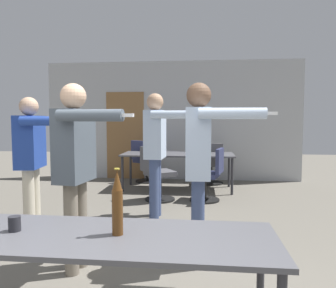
{
  "coord_description": "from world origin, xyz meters",
  "views": [
    {
      "loc": [
        0.72,
        -1.5,
        1.42
      ],
      "look_at": [
        0.29,
        2.64,
        1.1
      ],
      "focal_mm": 35.0,
      "sensor_mm": 36.0,
      "label": 1
    }
  ],
  "objects": [
    {
      "name": "person_near_casual",
      "position": [
        0.07,
        3.1,
        1.08
      ],
      "size": [
        0.8,
        0.69,
        1.78
      ],
      "rotation": [
        0.0,
        0.0,
        -1.62
      ],
      "color": "#3D4C75",
      "rests_on": "ground_plane"
    },
    {
      "name": "office_chair_near_pushed",
      "position": [
        -0.56,
        5.68,
        0.45
      ],
      "size": [
        0.65,
        0.68,
        0.94
      ],
      "rotation": [
        0.0,
        0.0,
        5.76
      ],
      "color": "black",
      "rests_on": "ground_plane"
    },
    {
      "name": "beer_bottle",
      "position": [
        0.22,
        0.37,
        0.92
      ],
      "size": [
        0.07,
        0.07,
        0.4
      ],
      "color": "#563314",
      "rests_on": "conference_table_near"
    },
    {
      "name": "conference_table_near",
      "position": [
        0.08,
        0.36,
        0.66
      ],
      "size": [
        2.19,
        0.69,
        0.73
      ],
      "color": "#4C4C51",
      "rests_on": "ground_plane"
    },
    {
      "name": "office_chair_side_rolled",
      "position": [
        -0.07,
        4.06,
        0.44
      ],
      "size": [
        0.68,
        0.65,
        0.94
      ],
      "rotation": [
        0.0,
        0.0,
        5.25
      ],
      "color": "black",
      "rests_on": "ground_plane"
    },
    {
      "name": "office_chair_mid_tucked",
      "position": [
        0.84,
        4.13,
        0.43
      ],
      "size": [
        0.61,
        0.56,
        0.92
      ],
      "rotation": [
        0.0,
        0.0,
        1.33
      ],
      "color": "black",
      "rests_on": "ground_plane"
    },
    {
      "name": "drink_cup",
      "position": [
        -0.43,
        0.37,
        0.77
      ],
      "size": [
        0.07,
        0.07,
        0.09
      ],
      "color": "#232328",
      "rests_on": "conference_table_near"
    },
    {
      "name": "conference_table_far",
      "position": [
        0.23,
        5.0,
        0.67
      ],
      "size": [
        2.21,
        0.84,
        0.73
      ],
      "color": "#4C4C51",
      "rests_on": "ground_plane"
    },
    {
      "name": "person_left_plaid",
      "position": [
        -0.43,
        1.38,
        1.06
      ],
      "size": [
        0.77,
        0.68,
        1.74
      ],
      "rotation": [
        0.0,
        0.0,
        -1.7
      ],
      "color": "slate",
      "rests_on": "ground_plane"
    },
    {
      "name": "back_wall",
      "position": [
        -0.03,
        6.15,
        1.37
      ],
      "size": [
        5.93,
        0.12,
        2.75
      ],
      "color": "#B2B5B7",
      "rests_on": "ground_plane"
    },
    {
      "name": "person_right_polo",
      "position": [
        -1.37,
        2.31,
        1.01
      ],
      "size": [
        0.84,
        0.65,
        1.69
      ],
      "rotation": [
        0.0,
        0.0,
        -1.43
      ],
      "color": "beige",
      "rests_on": "ground_plane"
    },
    {
      "name": "office_chair_far_left",
      "position": [
        0.92,
        5.6,
        0.41
      ],
      "size": [
        0.52,
        0.56,
        0.9
      ],
      "rotation": [
        0.0,
        0.0,
        0.06
      ],
      "color": "black",
      "rests_on": "ground_plane"
    },
    {
      "name": "person_far_watching",
      "position": [
        0.7,
        1.64,
        1.08
      ],
      "size": [
        0.79,
        0.61,
        1.76
      ],
      "rotation": [
        0.0,
        0.0,
        -1.57
      ],
      "color": "#3D4C75",
      "rests_on": "ground_plane"
    }
  ]
}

